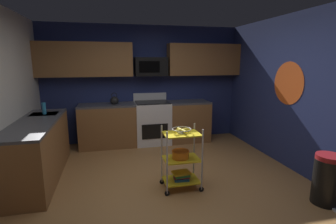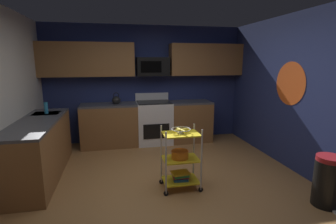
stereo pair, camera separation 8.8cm
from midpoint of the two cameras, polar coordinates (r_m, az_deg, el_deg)
floor at (r=3.92m, az=-0.70°, el=-16.71°), size 4.40×4.80×0.04m
wall_back at (r=5.87m, az=-5.92°, el=6.22°), size 4.52×0.06×2.60m
wall_right at (r=4.53m, az=28.04°, el=3.40°), size 0.06×4.80×2.60m
wall_flower_decal at (r=4.79m, az=24.88°, el=5.86°), size 0.00×0.73×0.73m
counter_run at (r=5.10m, az=-13.44°, el=-4.40°), size 3.63×2.66×0.92m
oven_range at (r=5.71m, az=-3.99°, el=-2.27°), size 0.76×0.65×1.10m
upper_cabinets at (r=5.65m, az=-6.08°, el=11.60°), size 4.40×0.33×0.70m
microwave at (r=5.65m, az=-4.34°, el=10.11°), size 0.70×0.39×0.40m
rolling_cart at (r=3.70m, az=2.32°, el=-10.41°), size 0.57×0.37×0.91m
fruit_bowl at (r=3.57m, az=2.37°, el=-4.07°), size 0.27×0.27×0.07m
mixing_bowl_large at (r=3.67m, az=2.13°, el=-9.45°), size 0.25×0.25×0.11m
book_stack at (r=3.81m, az=2.29°, el=-14.06°), size 0.27×0.21×0.12m
kettle at (r=5.54m, az=-12.36°, el=2.54°), size 0.21×0.18×0.26m
dish_soap_bottle at (r=4.89m, az=-26.51°, el=0.72°), size 0.06×0.06×0.20m
trash_can at (r=3.93m, az=31.55°, el=-12.79°), size 0.34×0.42×0.66m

